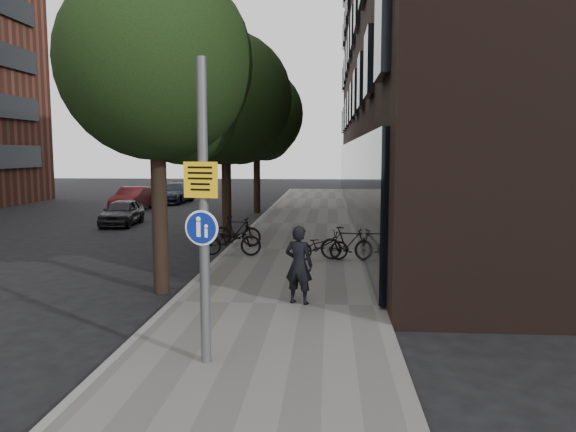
# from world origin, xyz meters

# --- Properties ---
(ground) EXTENTS (120.00, 120.00, 0.00)m
(ground) POSITION_xyz_m (0.00, 0.00, 0.00)
(ground) COLOR black
(ground) RESTS_ON ground
(sidewalk) EXTENTS (4.50, 60.00, 0.12)m
(sidewalk) POSITION_xyz_m (0.25, 10.00, 0.06)
(sidewalk) COLOR #5F5C58
(sidewalk) RESTS_ON ground
(curb_edge) EXTENTS (0.15, 60.00, 0.13)m
(curb_edge) POSITION_xyz_m (-2.00, 10.00, 0.07)
(curb_edge) COLOR slate
(curb_edge) RESTS_ON ground
(building_right_dark_brick) EXTENTS (12.00, 40.00, 18.00)m
(building_right_dark_brick) POSITION_xyz_m (8.50, 22.00, 9.00)
(building_right_dark_brick) COLOR black
(building_right_dark_brick) RESTS_ON ground
(street_tree_near) EXTENTS (4.40, 4.40, 7.50)m
(street_tree_near) POSITION_xyz_m (-2.53, 4.64, 5.11)
(street_tree_near) COLOR black
(street_tree_near) RESTS_ON ground
(street_tree_mid) EXTENTS (5.00, 5.00, 7.80)m
(street_tree_mid) POSITION_xyz_m (-2.53, 13.14, 5.11)
(street_tree_mid) COLOR black
(street_tree_mid) RESTS_ON ground
(street_tree_far) EXTENTS (5.00, 5.00, 7.80)m
(street_tree_far) POSITION_xyz_m (-2.53, 22.14, 5.11)
(street_tree_far) COLOR black
(street_tree_far) RESTS_ON ground
(signpost) EXTENTS (0.52, 0.15, 4.54)m
(signpost) POSITION_xyz_m (-0.53, -0.03, 2.41)
(signpost) COLOR #595B5E
(signpost) RESTS_ON sidewalk
(pedestrian) EXTENTS (0.70, 0.57, 1.66)m
(pedestrian) POSITION_xyz_m (0.70, 3.36, 0.95)
(pedestrian) COLOR black
(pedestrian) RESTS_ON sidewalk
(parked_bike_facade_near) EXTENTS (1.76, 0.98, 0.87)m
(parked_bike_facade_near) POSITION_xyz_m (1.08, 8.12, 0.56)
(parked_bike_facade_near) COLOR black
(parked_bike_facade_near) RESTS_ON sidewalk
(parked_bike_facade_far) EXTENTS (1.70, 0.71, 0.99)m
(parked_bike_facade_far) POSITION_xyz_m (1.89, 8.21, 0.62)
(parked_bike_facade_far) COLOR black
(parked_bike_facade_far) RESTS_ON sidewalk
(parked_bike_curb_near) EXTENTS (1.87, 0.67, 0.98)m
(parked_bike_curb_near) POSITION_xyz_m (-1.68, 8.71, 0.61)
(parked_bike_curb_near) COLOR black
(parked_bike_curb_near) RESTS_ON sidewalk
(parked_bike_curb_far) EXTENTS (1.75, 0.71, 1.02)m
(parked_bike_curb_far) POSITION_xyz_m (-1.80, 10.45, 0.63)
(parked_bike_curb_far) COLOR black
(parked_bike_curb_far) RESTS_ON sidewalk
(parked_car_near) EXTENTS (1.66, 3.57, 1.18)m
(parked_car_near) POSITION_xyz_m (-8.00, 16.33, 0.59)
(parked_car_near) COLOR black
(parked_car_near) RESTS_ON ground
(parked_car_mid) EXTENTS (1.47, 4.02, 1.32)m
(parked_car_mid) POSITION_xyz_m (-9.72, 22.61, 0.66)
(parked_car_mid) COLOR #5A191D
(parked_car_mid) RESTS_ON ground
(parked_car_far) EXTENTS (2.12, 4.65, 1.32)m
(parked_car_far) POSITION_xyz_m (-8.70, 27.38, 0.66)
(parked_car_far) COLOR #1A2230
(parked_car_far) RESTS_ON ground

